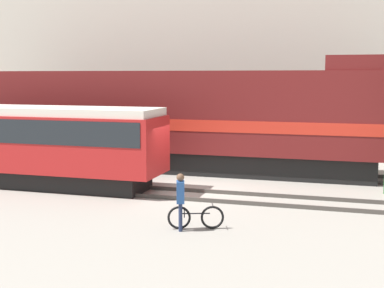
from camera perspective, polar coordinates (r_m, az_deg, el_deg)
ground_plane at (r=20.32m, az=0.05°, el=-5.16°), size 120.00×120.00×0.00m
track_near at (r=19.65m, az=-0.54°, el=-5.38°), size 60.00×1.50×0.14m
track_far at (r=24.43m, az=3.00°, el=-2.88°), size 60.00×1.51×0.14m
building_backdrop at (r=32.58m, az=6.75°, el=7.84°), size 46.43×6.00×9.43m
freight_locomotive at (r=24.89m, az=-2.91°, el=2.76°), size 20.79×3.04×5.20m
streetcar at (r=22.14m, az=-16.78°, el=0.32°), size 10.79×2.54×3.17m
bicycle at (r=15.48m, az=0.41°, el=-7.83°), size 1.57×0.66×0.74m
person at (r=15.17m, az=-1.24°, el=-5.59°), size 0.32×0.41×1.65m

